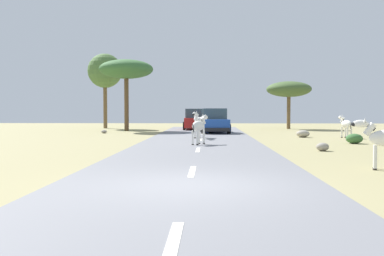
{
  "coord_description": "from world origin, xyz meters",
  "views": [
    {
      "loc": [
        0.38,
        -8.87,
        1.64
      ],
      "look_at": [
        -0.23,
        6.38,
        1.0
      ],
      "focal_mm": 39.28,
      "sensor_mm": 36.0,
      "label": 1
    }
  ],
  "objects_px": {
    "tree_0": "(289,90)",
    "bush_1": "(354,139)",
    "tree_2": "(126,70)",
    "rock_2": "(323,147)",
    "rock_4": "(303,134)",
    "zebra_2": "(199,126)",
    "zebra_1": "(346,124)",
    "zebra_0": "(199,122)",
    "car_1": "(195,120)",
    "car_0": "(214,122)",
    "rock_0": "(104,132)",
    "tree_1": "(105,71)"
  },
  "relations": [
    {
      "from": "rock_2",
      "to": "zebra_1",
      "type": "bearing_deg",
      "value": 66.54
    },
    {
      "from": "tree_1",
      "to": "zebra_1",
      "type": "bearing_deg",
      "value": -36.36
    },
    {
      "from": "rock_4",
      "to": "car_0",
      "type": "bearing_deg",
      "value": 140.74
    },
    {
      "from": "zebra_0",
      "to": "bush_1",
      "type": "height_order",
      "value": "zebra_0"
    },
    {
      "from": "zebra_0",
      "to": "rock_2",
      "type": "distance_m",
      "value": 8.79
    },
    {
      "from": "tree_2",
      "to": "car_1",
      "type": "bearing_deg",
      "value": 17.71
    },
    {
      "from": "tree_0",
      "to": "zebra_0",
      "type": "bearing_deg",
      "value": -119.66
    },
    {
      "from": "tree_2",
      "to": "rock_2",
      "type": "height_order",
      "value": "tree_2"
    },
    {
      "from": "zebra_0",
      "to": "rock_4",
      "type": "height_order",
      "value": "zebra_0"
    },
    {
      "from": "car_0",
      "to": "rock_4",
      "type": "height_order",
      "value": "car_0"
    },
    {
      "from": "car_1",
      "to": "rock_2",
      "type": "relative_size",
      "value": 8.63
    },
    {
      "from": "car_1",
      "to": "car_0",
      "type": "bearing_deg",
      "value": -75.35
    },
    {
      "from": "rock_4",
      "to": "zebra_2",
      "type": "bearing_deg",
      "value": -135.04
    },
    {
      "from": "rock_2",
      "to": "rock_4",
      "type": "bearing_deg",
      "value": 82.43
    },
    {
      "from": "zebra_0",
      "to": "bush_1",
      "type": "xyz_separation_m",
      "value": [
        7.79,
        -3.15,
        -0.74
      ]
    },
    {
      "from": "zebra_2",
      "to": "tree_1",
      "type": "relative_size",
      "value": 0.21
    },
    {
      "from": "zebra_2",
      "to": "bush_1",
      "type": "bearing_deg",
      "value": 36.79
    },
    {
      "from": "zebra_0",
      "to": "tree_0",
      "type": "bearing_deg",
      "value": -100.86
    },
    {
      "from": "tree_0",
      "to": "car_0",
      "type": "bearing_deg",
      "value": -132.07
    },
    {
      "from": "tree_2",
      "to": "zebra_2",
      "type": "bearing_deg",
      "value": -66.19
    },
    {
      "from": "zebra_1",
      "to": "tree_1",
      "type": "bearing_deg",
      "value": 130.71
    },
    {
      "from": "tree_0",
      "to": "bush_1",
      "type": "relative_size",
      "value": 5.14
    },
    {
      "from": "zebra_0",
      "to": "rock_4",
      "type": "bearing_deg",
      "value": -146.39
    },
    {
      "from": "car_1",
      "to": "rock_2",
      "type": "xyz_separation_m",
      "value": [
        5.74,
        -18.31,
        -0.68
      ]
    },
    {
      "from": "car_1",
      "to": "bush_1",
      "type": "xyz_separation_m",
      "value": [
        8.35,
        -14.4,
        -0.6
      ]
    },
    {
      "from": "tree_1",
      "to": "rock_0",
      "type": "xyz_separation_m",
      "value": [
        2.01,
        -8.52,
        -5.14
      ]
    },
    {
      "from": "zebra_1",
      "to": "rock_0",
      "type": "distance_m",
      "value": 16.41
    },
    {
      "from": "zebra_1",
      "to": "rock_2",
      "type": "bearing_deg",
      "value": -126.39
    },
    {
      "from": "tree_0",
      "to": "rock_2",
      "type": "xyz_separation_m",
      "value": [
        -2.52,
        -20.58,
        -3.34
      ]
    },
    {
      "from": "zebra_1",
      "to": "rock_2",
      "type": "relative_size",
      "value": 2.85
    },
    {
      "from": "car_1",
      "to": "zebra_1",
      "type": "bearing_deg",
      "value": -48.87
    },
    {
      "from": "zebra_0",
      "to": "tree_1",
      "type": "bearing_deg",
      "value": -39.03
    },
    {
      "from": "zebra_2",
      "to": "rock_4",
      "type": "relative_size",
      "value": 1.79
    },
    {
      "from": "tree_0",
      "to": "rock_4",
      "type": "xyz_separation_m",
      "value": [
        -1.36,
        -11.84,
        -3.29
      ]
    },
    {
      "from": "car_0",
      "to": "tree_0",
      "type": "height_order",
      "value": "tree_0"
    },
    {
      "from": "zebra_1",
      "to": "zebra_2",
      "type": "relative_size",
      "value": 1.01
    },
    {
      "from": "car_1",
      "to": "tree_1",
      "type": "relative_size",
      "value": 0.64
    },
    {
      "from": "zebra_2",
      "to": "rock_2",
      "type": "relative_size",
      "value": 2.82
    },
    {
      "from": "tree_0",
      "to": "rock_4",
      "type": "bearing_deg",
      "value": -96.53
    },
    {
      "from": "tree_0",
      "to": "rock_4",
      "type": "relative_size",
      "value": 5.28
    },
    {
      "from": "zebra_1",
      "to": "bush_1",
      "type": "xyz_separation_m",
      "value": [
        -0.98,
        -4.36,
        -0.58
      ]
    },
    {
      "from": "rock_2",
      "to": "car_1",
      "type": "bearing_deg",
      "value": 107.4
    },
    {
      "from": "rock_0",
      "to": "rock_2",
      "type": "bearing_deg",
      "value": -46.52
    },
    {
      "from": "zebra_0",
      "to": "tree_2",
      "type": "relative_size",
      "value": 0.28
    },
    {
      "from": "rock_0",
      "to": "car_1",
      "type": "bearing_deg",
      "value": 40.47
    },
    {
      "from": "car_0",
      "to": "rock_4",
      "type": "relative_size",
      "value": 5.56
    },
    {
      "from": "car_0",
      "to": "car_1",
      "type": "xyz_separation_m",
      "value": [
        -1.53,
        5.19,
        0.0
      ]
    },
    {
      "from": "zebra_2",
      "to": "tree_0",
      "type": "height_order",
      "value": "tree_0"
    },
    {
      "from": "tree_2",
      "to": "zebra_0",
      "type": "bearing_deg",
      "value": -57.42
    },
    {
      "from": "tree_0",
      "to": "tree_1",
      "type": "distance_m",
      "value": 16.8
    }
  ]
}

